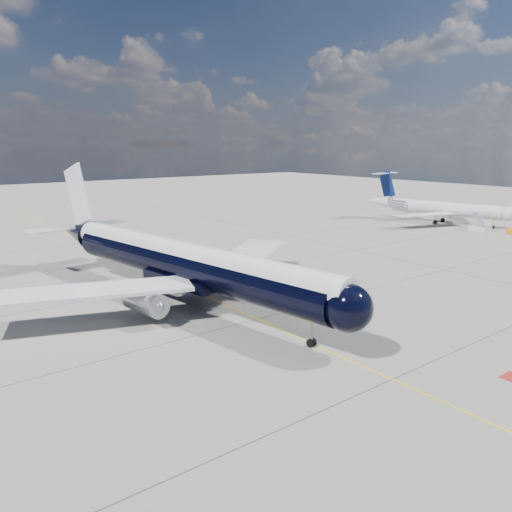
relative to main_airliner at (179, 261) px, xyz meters
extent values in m
plane|color=gray|center=(2.90, 10.86, -4.15)|extent=(320.00, 320.00, 0.00)
cube|color=yellow|center=(2.90, 5.86, -4.15)|extent=(0.16, 160.00, 0.01)
cylinder|color=black|center=(0.19, -1.27, -0.18)|extent=(8.77, 36.04, 3.59)
sphere|color=black|center=(2.94, -19.97, -0.18)|extent=(4.07, 4.07, 3.59)
cone|color=black|center=(-3.04, 20.69, 0.38)|extent=(4.51, 7.07, 3.59)
cylinder|color=silver|center=(0.19, -1.27, 0.71)|extent=(8.27, 37.80, 2.80)
cube|color=black|center=(2.96, -20.16, 0.34)|extent=(2.41, 1.45, 0.52)
cube|color=silver|center=(-9.83, -1.31, -1.03)|extent=(18.67, 10.55, 0.30)
cube|color=silver|center=(9.80, 1.57, -1.03)|extent=(17.41, 14.56, 0.30)
cube|color=black|center=(0.19, -1.27, -1.51)|extent=(5.30, 9.92, 0.94)
cylinder|color=silver|center=(-5.61, -4.04, -2.12)|extent=(2.73, 4.61, 2.12)
cylinder|color=silver|center=(6.54, -2.25, -2.12)|extent=(2.73, 4.61, 2.12)
sphere|color=gray|center=(-5.33, -6.00, -2.12)|extent=(1.18, 1.18, 1.04)
sphere|color=gray|center=(6.83, -4.21, -2.12)|extent=(1.18, 1.18, 1.04)
cube|color=silver|center=(-5.64, -3.85, -1.41)|extent=(0.65, 3.02, 1.04)
cube|color=silver|center=(6.51, -2.06, -1.41)|extent=(0.65, 3.02, 1.04)
cube|color=silver|center=(-2.97, 20.23, 5.20)|extent=(1.17, 5.97, 8.06)
cube|color=silver|center=(-3.04, 20.69, 1.14)|extent=(12.59, 4.78, 0.21)
cylinder|color=gray|center=(2.45, -16.70, -2.97)|extent=(0.19, 0.19, 1.98)
cylinder|color=black|center=(2.27, -16.73, -3.82)|extent=(0.26, 0.68, 0.66)
cylinder|color=black|center=(2.64, -16.67, -3.82)|extent=(0.26, 0.68, 0.66)
cylinder|color=gray|center=(-3.01, -0.31, -2.88)|extent=(0.28, 0.28, 1.80)
cylinder|color=gray|center=(2.97, 0.57, -2.88)|extent=(0.28, 0.28, 1.80)
cylinder|color=black|center=(-2.93, -0.83, -3.63)|extent=(0.57, 1.09, 1.04)
cylinder|color=black|center=(-3.09, 0.20, -3.63)|extent=(0.57, 1.09, 1.04)
cylinder|color=black|center=(3.05, 0.05, -3.63)|extent=(0.57, 1.09, 1.04)
cylinder|color=black|center=(2.90, 1.08, -3.63)|extent=(0.57, 1.09, 1.04)
cylinder|color=silver|center=(66.37, 12.10, -1.10)|extent=(6.64, 21.77, 2.66)
sphere|color=silver|center=(68.57, 0.49, -1.10)|extent=(3.11, 3.11, 2.66)
cone|color=silver|center=(63.72, 26.12, -0.71)|extent=(3.53, 5.33, 2.66)
cube|color=black|center=(68.59, 0.39, -0.71)|extent=(1.91, 1.20, 0.44)
cube|color=silver|center=(59.42, 11.78, -1.69)|extent=(12.69, 6.66, 0.22)
cube|color=silver|center=(72.96, 14.35, -1.69)|extent=(11.57, 10.16, 0.22)
cylinder|color=silver|center=(62.70, 20.42, -0.71)|extent=(2.04, 3.37, 1.48)
cylinder|color=silver|center=(66.76, 21.19, -0.71)|extent=(2.04, 3.37, 1.48)
cube|color=silver|center=(63.18, 20.51, -0.71)|extent=(1.26, 1.73, 0.18)
cube|color=silver|center=(66.27, 21.10, -0.71)|extent=(1.26, 1.73, 0.18)
cube|color=#0B1C4D|center=(63.99, 24.67, 2.98)|extent=(1.00, 4.11, 6.03)
cube|color=silver|center=(63.88, 25.25, 5.35)|extent=(8.10, 3.40, 0.16)
cylinder|color=gray|center=(68.11, 2.91, -3.22)|extent=(0.18, 0.18, 1.67)
cylinder|color=black|center=(68.11, 2.91, -3.86)|extent=(0.28, 0.61, 0.59)
cylinder|color=gray|center=(64.26, 12.70, -3.22)|extent=(0.23, 0.23, 1.67)
cylinder|color=gray|center=(68.13, 13.43, -3.22)|extent=(0.23, 0.23, 1.67)
cylinder|color=black|center=(64.26, 12.70, -3.74)|extent=(0.46, 0.87, 0.83)
cylinder|color=black|center=(68.13, 13.43, -3.74)|extent=(0.46, 0.87, 0.83)
cube|color=silver|center=(63.53, 2.99, -3.67)|extent=(2.67, 3.30, 0.97)
cube|color=silver|center=(63.53, 2.99, -1.90)|extent=(1.49, 3.12, 2.22)
cylinder|color=gray|center=(62.89, 3.01, -1.69)|extent=(0.18, 3.04, 2.16)
cylinder|color=gray|center=(64.18, 2.97, -1.69)|extent=(0.18, 3.04, 2.16)
cylinder|color=black|center=(65.30, -1.38, -3.89)|extent=(0.38, 0.56, 0.52)
camera|label=1|loc=(-23.42, -43.19, 11.47)|focal=35.00mm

